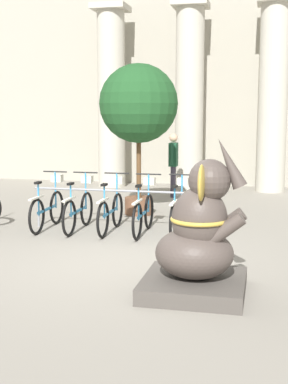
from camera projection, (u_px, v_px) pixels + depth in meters
The scene contains 14 objects.
ground_plane at pixel (116, 260), 7.97m from camera, with size 60.00×60.00×0.00m, color gray.
building_facade at pixel (194, 84), 15.81m from camera, with size 20.00×0.20×6.00m.
column_left at pixel (111, 96), 15.40m from camera, with size 0.98×0.98×5.16m.
column_middle at pixel (189, 96), 14.90m from camera, with size 0.98×0.98×5.16m.
column_right at pixel (273, 95), 14.40m from camera, with size 0.98×0.98×5.16m.
bike_rack at pixel (113, 199), 9.90m from camera, with size 3.08×0.05×0.77m.
bicycle_0 at pixel (48, 208), 10.07m from camera, with size 0.48×1.61×1.05m.
bicycle_1 at pixel (79, 209), 9.93m from camera, with size 0.48×1.61×1.05m.
bicycle_2 at pixel (111, 210), 9.81m from camera, with size 0.48×1.61×1.05m.
bicycle_3 at pixel (144, 212), 9.66m from camera, with size 0.48×1.61×1.05m.
bicycle_4 at pixel (178, 212), 9.58m from camera, with size 0.48×1.61×1.05m.
elephant_statue at pixel (198, 242), 6.44m from camera, with size 1.23×1.23×1.93m.
person_pedestrian at pixel (173, 159), 13.68m from camera, with size 0.22×0.47×1.64m.
potted_tree at pixel (139, 107), 11.20m from camera, with size 1.66×1.66×3.19m.
Camera 1 is at (2.12, -7.44, 2.22)m, focal length 50.00 mm.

